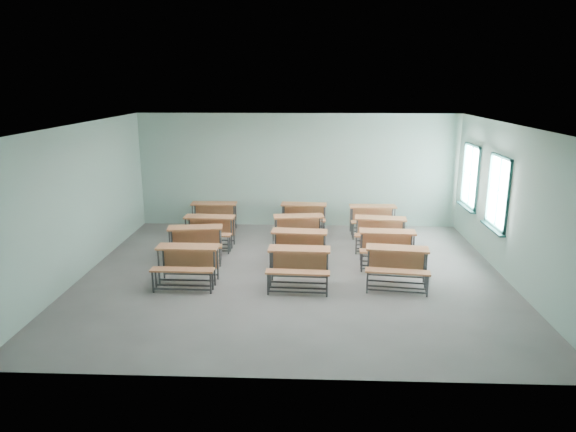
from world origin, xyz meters
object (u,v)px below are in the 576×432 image
(desk_unit_r0c2, at_px, (397,261))
(desk_unit_r0c0, at_px, (187,260))
(desk_unit_r3c2, at_px, (373,216))
(desk_unit_r1c0, at_px, (195,239))
(desk_unit_r3c0, at_px, (214,213))
(desk_unit_r1c2, at_px, (387,243))
(desk_unit_r2c0, at_px, (209,227))
(desk_unit_r2c2, at_px, (380,229))
(desk_unit_r0c1, at_px, (299,262))
(desk_unit_r3c1, at_px, (304,214))
(desk_unit_r1c1, at_px, (299,243))
(desk_unit_r2c1, at_px, (299,226))

(desk_unit_r0c2, bearing_deg, desk_unit_r0c0, -171.82)
(desk_unit_r0c2, relative_size, desk_unit_r3c2, 1.06)
(desk_unit_r1c0, distance_m, desk_unit_r3c0, 2.44)
(desk_unit_r0c2, relative_size, desk_unit_r1c2, 1.03)
(desk_unit_r2c0, bearing_deg, desk_unit_r1c0, -95.77)
(desk_unit_r2c2, distance_m, desk_unit_r3c0, 4.63)
(desk_unit_r0c1, bearing_deg, desk_unit_r2c2, 54.24)
(desk_unit_r2c0, distance_m, desk_unit_r3c1, 2.76)
(desk_unit_r0c1, height_order, desk_unit_r1c2, same)
(desk_unit_r3c0, relative_size, desk_unit_r3c1, 0.97)
(desk_unit_r0c2, height_order, desk_unit_r3c1, same)
(desk_unit_r1c2, relative_size, desk_unit_r3c1, 1.00)
(desk_unit_r2c2, bearing_deg, desk_unit_r3c2, 97.30)
(desk_unit_r0c1, bearing_deg, desk_unit_r2c0, 135.52)
(desk_unit_r2c2, height_order, desk_unit_r3c0, same)
(desk_unit_r0c2, height_order, desk_unit_r1c1, same)
(desk_unit_r0c2, relative_size, desk_unit_r2c0, 1.05)
(desk_unit_r1c2, xyz_separation_m, desk_unit_r3c0, (-4.41, 2.60, 0.00))
(desk_unit_r3c0, bearing_deg, desk_unit_r1c0, -90.70)
(desk_unit_r1c0, distance_m, desk_unit_r1c1, 2.41)
(desk_unit_r1c1, xyz_separation_m, desk_unit_r2c2, (1.99, 1.24, 0.00))
(desk_unit_r0c2, bearing_deg, desk_unit_r2c1, 136.26)
(desk_unit_r0c2, distance_m, desk_unit_r1c1, 2.31)
(desk_unit_r3c0, bearing_deg, desk_unit_r3c2, -3.25)
(desk_unit_r0c0, distance_m, desk_unit_r2c2, 4.91)
(desk_unit_r0c1, distance_m, desk_unit_r3c0, 4.62)
(desk_unit_r0c0, relative_size, desk_unit_r2c0, 0.98)
(desk_unit_r1c0, bearing_deg, desk_unit_r1c2, -9.88)
(desk_unit_r1c1, distance_m, desk_unit_r3c2, 3.17)
(desk_unit_r1c0, height_order, desk_unit_r2c2, same)
(desk_unit_r0c0, distance_m, desk_unit_r2c0, 2.41)
(desk_unit_r1c0, bearing_deg, desk_unit_r2c1, 17.81)
(desk_unit_r1c1, height_order, desk_unit_r3c0, same)
(desk_unit_r0c0, distance_m, desk_unit_r3c2, 5.62)
(desk_unit_r1c2, bearing_deg, desk_unit_r2c2, 93.96)
(desk_unit_r0c2, bearing_deg, desk_unit_r3c2, 97.95)
(desk_unit_r1c1, relative_size, desk_unit_r3c0, 1.03)
(desk_unit_r1c2, bearing_deg, desk_unit_r1c1, -174.25)
(desk_unit_r1c2, height_order, desk_unit_r3c1, same)
(desk_unit_r0c0, xyz_separation_m, desk_unit_r1c1, (2.26, 1.21, 0.00))
(desk_unit_r0c0, bearing_deg, desk_unit_r2c2, 30.64)
(desk_unit_r3c0, bearing_deg, desk_unit_r3c1, -1.07)
(desk_unit_r3c0, bearing_deg, desk_unit_r2c0, -85.24)
(desk_unit_r1c2, bearing_deg, desk_unit_r3c2, 94.65)
(desk_unit_r3c1, bearing_deg, desk_unit_r0c1, -86.81)
(desk_unit_r1c1, distance_m, desk_unit_r1c2, 1.99)
(desk_unit_r1c1, xyz_separation_m, desk_unit_r1c2, (1.99, 0.06, 0.00))
(desk_unit_r2c1, relative_size, desk_unit_r3c1, 1.04)
(desk_unit_r1c2, xyz_separation_m, desk_unit_r3c2, (-0.03, 2.43, 0.00))
(desk_unit_r0c2, height_order, desk_unit_r2c2, same)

